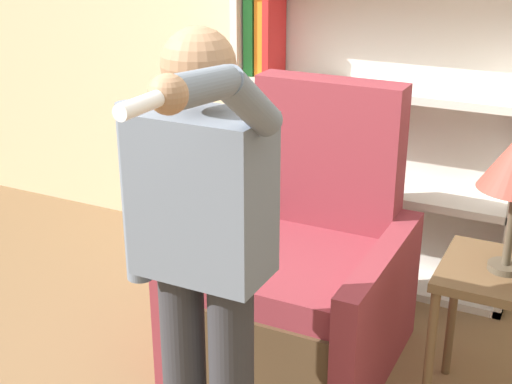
# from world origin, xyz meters

# --- Properties ---
(wall_back) EXTENTS (8.00, 0.11, 2.80)m
(wall_back) POSITION_xyz_m (-0.01, 2.03, 1.41)
(wall_back) COLOR beige
(wall_back) RESTS_ON ground_plane
(bookcase) EXTENTS (1.50, 0.28, 1.57)m
(bookcase) POSITION_xyz_m (0.04, 1.87, 0.78)
(bookcase) COLOR silver
(bookcase) RESTS_ON ground_plane
(armchair) EXTENTS (0.87, 0.91, 1.20)m
(armchair) POSITION_xyz_m (0.11, 1.05, 0.36)
(armchair) COLOR #4C3823
(armchair) RESTS_ON ground_plane
(person_standing) EXTENTS (0.56, 0.78, 1.58)m
(person_standing) POSITION_xyz_m (0.14, 0.17, 0.90)
(person_standing) COLOR #2D2D33
(person_standing) RESTS_ON ground_plane
(side_table) EXTENTS (0.46, 0.46, 0.64)m
(side_table) POSITION_xyz_m (0.96, 0.96, 0.53)
(side_table) COLOR brown
(side_table) RESTS_ON ground_plane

